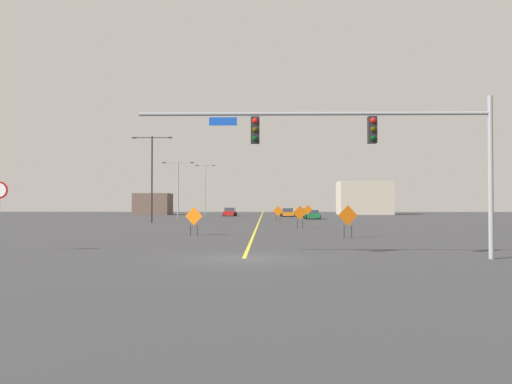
{
  "coord_description": "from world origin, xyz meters",
  "views": [
    {
      "loc": [
        0.89,
        -20.92,
        2.19
      ],
      "look_at": [
        0.05,
        20.88,
        3.03
      ],
      "focal_mm": 37.43,
      "sensor_mm": 36.0,
      "label": 1
    }
  ],
  "objects_px": {
    "car_red_passing": "(230,212)",
    "car_green_mid": "(312,215)",
    "traffic_signal_assembly": "(367,139)",
    "car_orange_far": "(287,213)",
    "street_lamp_mid_right": "(205,186)",
    "construction_sign_right_lane": "(300,214)",
    "construction_sign_left_lane": "(348,217)",
    "construction_sign_median_near": "(308,211)",
    "car_black_near": "(307,212)",
    "street_lamp_far_right": "(152,172)",
    "street_lamp_near_right": "(178,184)",
    "construction_sign_median_far": "(278,212)",
    "construction_sign_right_shoulder": "(194,218)"
  },
  "relations": [
    {
      "from": "construction_sign_left_lane",
      "to": "construction_sign_right_shoulder",
      "type": "distance_m",
      "value": 10.16
    },
    {
      "from": "car_green_mid",
      "to": "car_red_passing",
      "type": "relative_size",
      "value": 0.96
    },
    {
      "from": "construction_sign_right_shoulder",
      "to": "car_red_passing",
      "type": "xyz_separation_m",
      "value": [
        -1.19,
        52.0,
        -0.54
      ]
    },
    {
      "from": "traffic_signal_assembly",
      "to": "street_lamp_near_right",
      "type": "xyz_separation_m",
      "value": [
        -16.43,
        53.95,
        0.12
      ]
    },
    {
      "from": "construction_sign_left_lane",
      "to": "car_orange_far",
      "type": "relative_size",
      "value": 0.47
    },
    {
      "from": "car_green_mid",
      "to": "street_lamp_far_right",
      "type": "bearing_deg",
      "value": -142.79
    },
    {
      "from": "construction_sign_left_lane",
      "to": "construction_sign_right_lane",
      "type": "height_order",
      "value": "construction_sign_left_lane"
    },
    {
      "from": "traffic_signal_assembly",
      "to": "construction_sign_left_lane",
      "type": "height_order",
      "value": "traffic_signal_assembly"
    },
    {
      "from": "traffic_signal_assembly",
      "to": "construction_sign_right_lane",
      "type": "relative_size",
      "value": 7.11
    },
    {
      "from": "street_lamp_mid_right",
      "to": "car_green_mid",
      "type": "distance_m",
      "value": 29.33
    },
    {
      "from": "construction_sign_right_lane",
      "to": "car_orange_far",
      "type": "distance_m",
      "value": 39.56
    },
    {
      "from": "street_lamp_mid_right",
      "to": "construction_sign_left_lane",
      "type": "xyz_separation_m",
      "value": [
        16.01,
        -62.03,
        -3.96
      ]
    },
    {
      "from": "construction_sign_median_near",
      "to": "car_black_near",
      "type": "distance_m",
      "value": 22.27
    },
    {
      "from": "construction_sign_left_lane",
      "to": "car_red_passing",
      "type": "bearing_deg",
      "value": 101.51
    },
    {
      "from": "traffic_signal_assembly",
      "to": "street_lamp_near_right",
      "type": "bearing_deg",
      "value": 106.94
    },
    {
      "from": "construction_sign_right_lane",
      "to": "street_lamp_far_right",
      "type": "bearing_deg",
      "value": 140.89
    },
    {
      "from": "construction_sign_right_shoulder",
      "to": "construction_sign_median_far",
      "type": "relative_size",
      "value": 1.05
    },
    {
      "from": "construction_sign_left_lane",
      "to": "car_orange_far",
      "type": "distance_m",
      "value": 51.7
    },
    {
      "from": "car_black_near",
      "to": "construction_sign_median_near",
      "type": "bearing_deg",
      "value": -93.95
    },
    {
      "from": "construction_sign_median_near",
      "to": "car_green_mid",
      "type": "bearing_deg",
      "value": 79.92
    },
    {
      "from": "construction_sign_median_near",
      "to": "car_green_mid",
      "type": "relative_size",
      "value": 0.49
    },
    {
      "from": "construction_sign_left_lane",
      "to": "construction_sign_right_lane",
      "type": "xyz_separation_m",
      "value": [
        -2.21,
        12.11,
        -0.06
      ]
    },
    {
      "from": "street_lamp_far_right",
      "to": "car_orange_far",
      "type": "height_order",
      "value": "street_lamp_far_right"
    },
    {
      "from": "construction_sign_right_lane",
      "to": "construction_sign_median_near",
      "type": "bearing_deg",
      "value": 83.82
    },
    {
      "from": "street_lamp_mid_right",
      "to": "street_lamp_near_right",
      "type": "bearing_deg",
      "value": -94.27
    },
    {
      "from": "traffic_signal_assembly",
      "to": "car_black_near",
      "type": "relative_size",
      "value": 3.15
    },
    {
      "from": "construction_sign_right_lane",
      "to": "construction_sign_median_far",
      "type": "height_order",
      "value": "construction_sign_right_lane"
    },
    {
      "from": "street_lamp_far_right",
      "to": "construction_sign_median_near",
      "type": "bearing_deg",
      "value": 26.18
    },
    {
      "from": "traffic_signal_assembly",
      "to": "construction_sign_median_near",
      "type": "xyz_separation_m",
      "value": [
        1.17,
        45.36,
        -3.47
      ]
    },
    {
      "from": "street_lamp_far_right",
      "to": "car_green_mid",
      "type": "relative_size",
      "value": 2.42
    },
    {
      "from": "street_lamp_far_right",
      "to": "street_lamp_mid_right",
      "type": "bearing_deg",
      "value": 87.72
    },
    {
      "from": "traffic_signal_assembly",
      "to": "car_orange_far",
      "type": "relative_size",
      "value": 3.16
    },
    {
      "from": "street_lamp_near_right",
      "to": "construction_sign_median_near",
      "type": "relative_size",
      "value": 4.17
    },
    {
      "from": "construction_sign_left_lane",
      "to": "car_green_mid",
      "type": "bearing_deg",
      "value": 88.46
    },
    {
      "from": "street_lamp_mid_right",
      "to": "car_black_near",
      "type": "bearing_deg",
      "value": -20.63
    },
    {
      "from": "car_red_passing",
      "to": "car_green_mid",
      "type": "bearing_deg",
      "value": -52.44
    },
    {
      "from": "construction_sign_right_shoulder",
      "to": "car_orange_far",
      "type": "xyz_separation_m",
      "value": [
        8.13,
        49.29,
        -0.59
      ]
    },
    {
      "from": "street_lamp_far_right",
      "to": "construction_sign_right_lane",
      "type": "distance_m",
      "value": 20.18
    },
    {
      "from": "construction_sign_right_lane",
      "to": "construction_sign_median_near",
      "type": "xyz_separation_m",
      "value": [
        2.28,
        21.07,
        -0.03
      ]
    },
    {
      "from": "construction_sign_right_lane",
      "to": "car_black_near",
      "type": "xyz_separation_m",
      "value": [
        3.81,
        43.28,
        -0.64
      ]
    },
    {
      "from": "car_green_mid",
      "to": "car_orange_far",
      "type": "bearing_deg",
      "value": 102.05
    },
    {
      "from": "construction_sign_median_near",
      "to": "car_red_passing",
      "type": "distance_m",
      "value": 23.95
    },
    {
      "from": "construction_sign_left_lane",
      "to": "car_orange_far",
      "type": "xyz_separation_m",
      "value": [
        -1.74,
        51.67,
        -0.69
      ]
    },
    {
      "from": "construction_sign_left_lane",
      "to": "construction_sign_median_near",
      "type": "xyz_separation_m",
      "value": [
        0.07,
        33.19,
        -0.09
      ]
    },
    {
      "from": "street_lamp_mid_right",
      "to": "car_black_near",
      "type": "distance_m",
      "value": 19.4
    },
    {
      "from": "construction_sign_right_lane",
      "to": "car_orange_far",
      "type": "relative_size",
      "value": 0.44
    },
    {
      "from": "street_lamp_near_right",
      "to": "construction_sign_median_near",
      "type": "height_order",
      "value": "street_lamp_near_right"
    },
    {
      "from": "car_red_passing",
      "to": "car_orange_far",
      "type": "bearing_deg",
      "value": -16.2
    },
    {
      "from": "car_green_mid",
      "to": "car_red_passing",
      "type": "height_order",
      "value": "car_red_passing"
    },
    {
      "from": "traffic_signal_assembly",
      "to": "car_orange_far",
      "type": "distance_m",
      "value": 63.97
    }
  ]
}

